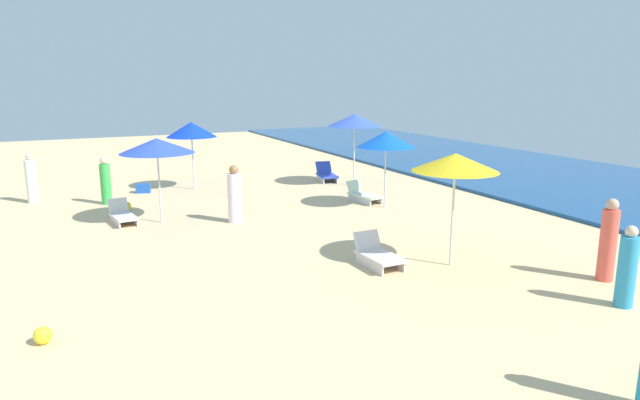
% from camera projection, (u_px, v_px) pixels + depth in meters
% --- Properties ---
extents(umbrella_0, '(1.87, 1.87, 2.51)m').
position_uv_depth(umbrella_0, '(455.00, 163.00, 11.95)').
color(umbrella_0, silver).
rests_on(umbrella_0, ground_plane).
extents(lounge_chair_0_0, '(1.29, 0.70, 0.68)m').
position_uv_depth(lounge_chair_0_0, '(378.00, 255.00, 12.34)').
color(lounge_chair_0_0, silver).
rests_on(lounge_chair_0_0, ground_plane).
extents(umbrella_3, '(1.83, 1.83, 2.50)m').
position_uv_depth(umbrella_3, '(191.00, 130.00, 20.39)').
color(umbrella_3, silver).
rests_on(umbrella_3, ground_plane).
extents(umbrella_5, '(2.08, 2.08, 2.44)m').
position_uv_depth(umbrella_5, '(157.00, 146.00, 15.62)').
color(umbrella_5, silver).
rests_on(umbrella_5, ground_plane).
extents(lounge_chair_5_0, '(1.34, 0.73, 0.63)m').
position_uv_depth(lounge_chair_5_0, '(123.00, 215.00, 15.99)').
color(lounge_chair_5_0, silver).
rests_on(lounge_chair_5_0, ground_plane).
extents(umbrella_6, '(1.83, 1.83, 2.45)m').
position_uv_depth(umbrella_6, '(386.00, 139.00, 17.48)').
color(umbrella_6, silver).
rests_on(umbrella_6, ground_plane).
extents(lounge_chair_6_0, '(1.44, 0.77, 0.65)m').
position_uv_depth(lounge_chair_6_0, '(363.00, 195.00, 18.71)').
color(lounge_chair_6_0, silver).
rests_on(lounge_chair_6_0, ground_plane).
extents(umbrella_7, '(2.05, 2.05, 2.74)m').
position_uv_depth(umbrella_7, '(355.00, 120.00, 21.08)').
color(umbrella_7, silver).
rests_on(umbrella_7, ground_plane).
extents(lounge_chair_7_0, '(1.41, 0.86, 0.72)m').
position_uv_depth(lounge_chair_7_0, '(326.00, 174.00, 22.46)').
color(lounge_chair_7_0, silver).
rests_on(lounge_chair_7_0, ground_plane).
extents(beachgoer_1, '(0.49, 0.49, 1.66)m').
position_uv_depth(beachgoer_1, '(235.00, 196.00, 15.98)').
color(beachgoer_1, white).
rests_on(beachgoer_1, ground_plane).
extents(beachgoer_2, '(0.48, 0.48, 1.64)m').
position_uv_depth(beachgoer_2, '(32.00, 180.00, 18.46)').
color(beachgoer_2, white).
rests_on(beachgoer_2, ground_plane).
extents(beachgoer_3, '(0.46, 0.46, 1.53)m').
position_uv_depth(beachgoer_3, '(627.00, 269.00, 10.06)').
color(beachgoer_3, '#2F96C7').
rests_on(beachgoer_3, ground_plane).
extents(beachgoer_4, '(0.47, 0.47, 1.73)m').
position_uv_depth(beachgoer_4, '(608.00, 242.00, 11.36)').
color(beachgoer_4, '#F75A48').
rests_on(beachgoer_4, ground_plane).
extents(beachgoer_5, '(0.46, 0.46, 1.57)m').
position_uv_depth(beachgoer_5, '(106.00, 182.00, 18.29)').
color(beachgoer_5, green).
rests_on(beachgoer_5, ground_plane).
extents(cooler_box_0, '(0.44, 0.56, 0.32)m').
position_uv_depth(cooler_box_0, '(143.00, 188.00, 20.22)').
color(cooler_box_0, '#1D50B4').
rests_on(cooler_box_0, ground_plane).
extents(beach_ball_1, '(0.28, 0.28, 0.28)m').
position_uv_depth(beach_ball_1, '(127.00, 206.00, 17.51)').
color(beach_ball_1, yellow).
rests_on(beach_ball_1, ground_plane).
extents(beach_ball_2, '(0.28, 0.28, 0.28)m').
position_uv_depth(beach_ball_2, '(43.00, 335.00, 8.75)').
color(beach_ball_2, yellow).
rests_on(beach_ball_2, ground_plane).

